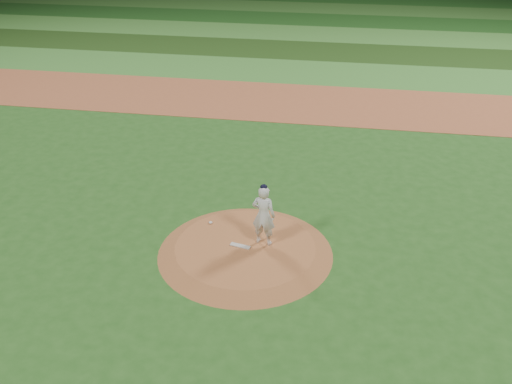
{
  "coord_description": "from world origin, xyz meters",
  "views": [
    {
      "loc": [
        2.82,
        -14.55,
        10.32
      ],
      "look_at": [
        0.0,
        2.0,
        1.1
      ],
      "focal_mm": 40.0,
      "sensor_mm": 36.0,
      "label": 1
    }
  ],
  "objects_px": {
    "rosin_bag": "(211,222)",
    "pitching_rubber": "(240,246)",
    "pitcher_on_mound": "(264,215)",
    "pitchers_mound": "(245,249)"
  },
  "relations": [
    {
      "from": "pitcher_on_mound",
      "to": "rosin_bag",
      "type": "bearing_deg",
      "value": 156.13
    },
    {
      "from": "pitchers_mound",
      "to": "pitcher_on_mound",
      "type": "bearing_deg",
      "value": 27.4
    },
    {
      "from": "pitching_rubber",
      "to": "pitcher_on_mound",
      "type": "bearing_deg",
      "value": 37.06
    },
    {
      "from": "pitchers_mound",
      "to": "rosin_bag",
      "type": "distance_m",
      "value": 1.8
    },
    {
      "from": "rosin_bag",
      "to": "pitcher_on_mound",
      "type": "height_order",
      "value": "pitcher_on_mound"
    },
    {
      "from": "pitching_rubber",
      "to": "pitcher_on_mound",
      "type": "height_order",
      "value": "pitcher_on_mound"
    },
    {
      "from": "rosin_bag",
      "to": "pitcher_on_mound",
      "type": "xyz_separation_m",
      "value": [
        1.92,
        -0.85,
        0.99
      ]
    },
    {
      "from": "pitchers_mound",
      "to": "rosin_bag",
      "type": "height_order",
      "value": "rosin_bag"
    },
    {
      "from": "rosin_bag",
      "to": "pitcher_on_mound",
      "type": "bearing_deg",
      "value": -23.87
    },
    {
      "from": "rosin_bag",
      "to": "pitching_rubber",
      "type": "bearing_deg",
      "value": -43.25
    }
  ]
}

